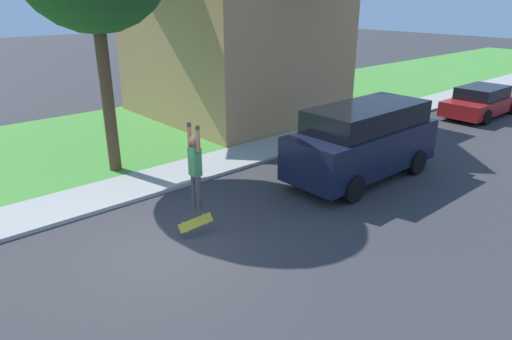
# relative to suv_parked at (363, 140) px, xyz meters

# --- Properties ---
(ground_plane) EXTENTS (120.00, 120.00, 0.00)m
(ground_plane) POSITION_rel_suv_parked_xyz_m (-0.15, -6.54, -1.16)
(ground_plane) COLOR #333335
(lawn) EXTENTS (10.00, 80.00, 0.08)m
(lawn) POSITION_rel_suv_parked_xyz_m (-8.15, -0.54, -1.12)
(lawn) COLOR #478E38
(lawn) RESTS_ON ground_plane
(sidewalk) EXTENTS (1.80, 80.00, 0.10)m
(sidewalk) POSITION_rel_suv_parked_xyz_m (-3.75, -0.54, -1.11)
(sidewalk) COLOR #9E9E99
(sidewalk) RESTS_ON ground_plane
(house) EXTENTS (8.85, 7.90, 8.82)m
(house) POSITION_rel_suv_parked_xyz_m (-8.72, 2.11, 3.52)
(house) COLOR tan
(house) RESTS_ON lawn
(suv_parked) EXTENTS (2.09, 5.00, 2.20)m
(suv_parked) POSITION_rel_suv_parked_xyz_m (0.00, 0.00, 0.00)
(suv_parked) COLOR black
(suv_parked) RESTS_ON ground_plane
(car_down_street) EXTENTS (1.90, 4.55, 1.34)m
(car_down_street) POSITION_rel_suv_parked_xyz_m (-1.02, 10.24, -0.51)
(car_down_street) COLOR maroon
(car_down_street) RESTS_ON ground_plane
(skateboarder) EXTENTS (0.41, 0.23, 1.97)m
(skateboarder) POSITION_rel_suv_parked_xyz_m (-0.36, -5.62, 0.46)
(skateboarder) COLOR #38383D
(skateboarder) RESTS_ON ground_plane
(skateboard) EXTENTS (0.39, 0.72, 0.37)m
(skateboard) POSITION_rel_suv_parked_xyz_m (-0.27, -5.75, -0.83)
(skateboard) COLOR #A89323
(skateboard) RESTS_ON ground_plane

